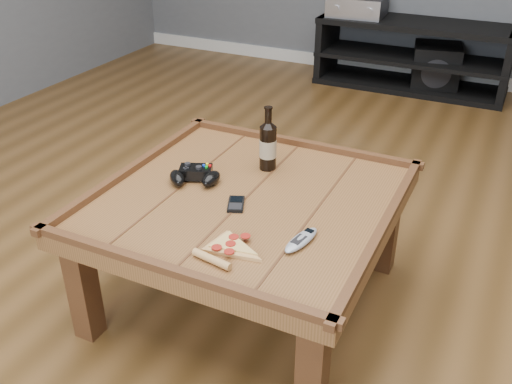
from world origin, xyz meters
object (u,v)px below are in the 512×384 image
at_px(remote_control, 301,240).
at_px(beer_bottle, 268,144).
at_px(pizza_slice, 228,248).
at_px(smartphone, 236,204).
at_px(media_console, 412,56).
at_px(game_controller, 195,175).
at_px(coffee_table, 247,212).
at_px(subwoofer, 436,67).
at_px(av_receiver, 357,6).

bearing_deg(remote_control, beer_bottle, 136.96).
relative_size(pizza_slice, smartphone, 2.34).
bearing_deg(pizza_slice, media_console, 101.54).
bearing_deg(game_controller, media_console, 62.52).
distance_m(coffee_table, remote_control, 0.34).
distance_m(smartphone, subwoofer, 2.89).
height_order(pizza_slice, subwoofer, pizza_slice).
bearing_deg(media_console, remote_control, -84.58).
distance_m(game_controller, smartphone, 0.23).
distance_m(game_controller, subwoofer, 2.83).
distance_m(beer_bottle, smartphone, 0.32).
bearing_deg(pizza_slice, game_controller, 143.37).
height_order(media_console, av_receiver, av_receiver).
xyz_separation_m(smartphone, av_receiver, (-0.44, 2.81, 0.11)).
xyz_separation_m(beer_bottle, subwoofer, (0.20, 2.56, -0.38)).
relative_size(coffee_table, beer_bottle, 4.12).
bearing_deg(av_receiver, pizza_slice, -83.10).
bearing_deg(beer_bottle, av_receiver, 99.54).
height_order(game_controller, remote_control, game_controller).
xyz_separation_m(remote_control, subwoofer, (-0.10, 2.98, -0.29)).
bearing_deg(subwoofer, media_console, -176.52).
relative_size(coffee_table, pizza_slice, 3.94).
bearing_deg(subwoofer, av_receiver, 173.06).
relative_size(beer_bottle, subwoofer, 0.63).
relative_size(pizza_slice, remote_control, 1.52).
xyz_separation_m(pizza_slice, av_receiver, (-0.54, 3.06, 0.11)).
bearing_deg(av_receiver, coffee_table, -83.87).
bearing_deg(pizza_slice, av_receiver, 109.86).
xyz_separation_m(beer_bottle, remote_control, (0.31, -0.42, -0.09)).
relative_size(coffee_table, smartphone, 9.22).
relative_size(game_controller, remote_control, 1.14).
height_order(coffee_table, remote_control, coffee_table).
distance_m(pizza_slice, subwoofer, 3.13).
bearing_deg(coffee_table, subwoofer, 86.40).
bearing_deg(beer_bottle, game_controller, -131.71).
bearing_deg(smartphone, remote_control, -44.44).
height_order(coffee_table, media_console, media_console).
xyz_separation_m(coffee_table, media_console, (0.00, 2.75, -0.15)).
bearing_deg(smartphone, subwoofer, 63.49).
distance_m(smartphone, remote_control, 0.31).
bearing_deg(game_controller, av_receiver, 71.94).
bearing_deg(pizza_slice, beer_bottle, 112.33).
bearing_deg(coffee_table, media_console, 90.00).
xyz_separation_m(game_controller, smartphone, (0.21, -0.09, -0.02)).
xyz_separation_m(pizza_slice, subwoofer, (0.08, 3.11, -0.29)).
bearing_deg(media_console, subwoofer, 15.29).
bearing_deg(smartphone, game_controller, 135.13).
xyz_separation_m(media_console, smartphone, (-0.01, -2.82, 0.21)).
height_order(av_receiver, subwoofer, av_receiver).
distance_m(coffee_table, pizza_slice, 0.33).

